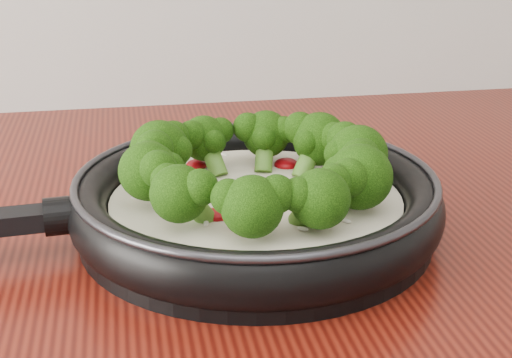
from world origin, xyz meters
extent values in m
cylinder|color=black|center=(0.07, 1.05, 0.91)|extent=(0.33, 0.33, 0.01)
torus|color=black|center=(0.07, 1.05, 0.93)|extent=(0.35, 0.35, 0.03)
torus|color=#2D2D33|center=(0.07, 1.05, 0.95)|extent=(0.34, 0.34, 0.01)
cylinder|color=black|center=(-0.10, 1.04, 0.93)|extent=(0.03, 0.03, 0.03)
cylinder|color=silver|center=(0.07, 1.05, 0.92)|extent=(0.27, 0.27, 0.02)
ellipsoid|color=#9B070E|center=(0.02, 1.08, 0.93)|extent=(0.02, 0.02, 0.01)
ellipsoid|color=#9B070E|center=(0.03, 1.01, 0.93)|extent=(0.03, 0.03, 0.01)
ellipsoid|color=#D74B0D|center=(0.03, 1.15, 0.93)|extent=(0.02, 0.02, 0.01)
ellipsoid|color=#9B070E|center=(0.09, 1.04, 0.93)|extent=(0.03, 0.03, 0.01)
ellipsoid|color=#9B070E|center=(0.07, 1.02, 0.93)|extent=(0.02, 0.02, 0.01)
ellipsoid|color=#D74B0D|center=(0.14, 1.05, 0.93)|extent=(0.02, 0.02, 0.01)
ellipsoid|color=#9B070E|center=(0.04, 1.04, 0.93)|extent=(0.02, 0.02, 0.01)
ellipsoid|color=#9B070E|center=(0.00, 1.10, 0.93)|extent=(0.03, 0.03, 0.01)
ellipsoid|color=#D74B0D|center=(0.11, 1.02, 0.93)|extent=(0.03, 0.03, 0.01)
ellipsoid|color=#9B070E|center=(0.05, 1.02, 0.93)|extent=(0.02, 0.02, 0.01)
ellipsoid|color=#9B070E|center=(0.08, 1.03, 0.93)|extent=(0.02, 0.02, 0.01)
ellipsoid|color=#D74B0D|center=(0.08, 1.12, 0.93)|extent=(0.02, 0.02, 0.01)
ellipsoid|color=#9B070E|center=(0.04, 1.06, 0.93)|extent=(0.03, 0.03, 0.01)
ellipsoid|color=#9B070E|center=(0.04, 0.99, 0.93)|extent=(0.02, 0.02, 0.01)
ellipsoid|color=#D74B0D|center=(0.09, 1.04, 0.93)|extent=(0.02, 0.02, 0.01)
ellipsoid|color=#9B070E|center=(0.15, 1.05, 0.93)|extent=(0.03, 0.03, 0.01)
ellipsoid|color=#9B070E|center=(0.11, 1.12, 0.93)|extent=(0.03, 0.03, 0.01)
ellipsoid|color=#D74B0D|center=(0.08, 1.03, 0.93)|extent=(0.02, 0.02, 0.01)
ellipsoid|color=#9B070E|center=(0.02, 1.14, 0.93)|extent=(0.03, 0.03, 0.01)
ellipsoid|color=white|center=(0.11, 1.07, 0.93)|extent=(0.01, 0.01, 0.00)
ellipsoid|color=white|center=(0.18, 1.05, 0.93)|extent=(0.01, 0.01, 0.00)
ellipsoid|color=white|center=(0.02, 1.00, 0.93)|extent=(0.01, 0.01, 0.00)
ellipsoid|color=white|center=(0.04, 1.14, 0.93)|extent=(0.01, 0.01, 0.00)
ellipsoid|color=white|center=(-0.01, 1.03, 0.93)|extent=(0.01, 0.01, 0.00)
ellipsoid|color=white|center=(0.08, 1.05, 0.93)|extent=(0.01, 0.01, 0.00)
ellipsoid|color=white|center=(0.13, 0.98, 0.94)|extent=(0.01, 0.01, 0.00)
ellipsoid|color=white|center=(0.06, 1.16, 0.93)|extent=(0.01, 0.01, 0.00)
ellipsoid|color=white|center=(-0.04, 1.07, 0.93)|extent=(0.01, 0.00, 0.00)
ellipsoid|color=white|center=(0.05, 1.06, 0.93)|extent=(0.01, 0.01, 0.00)
ellipsoid|color=white|center=(0.06, 1.04, 0.93)|extent=(0.01, 0.01, 0.00)
ellipsoid|color=white|center=(0.07, 1.05, 0.93)|extent=(0.01, 0.01, 0.00)
ellipsoid|color=white|center=(0.05, 1.08, 0.93)|extent=(0.01, 0.01, 0.00)
ellipsoid|color=white|center=(0.14, 1.09, 0.93)|extent=(0.01, 0.01, 0.00)
ellipsoid|color=white|center=(0.09, 0.97, 0.94)|extent=(0.01, 0.01, 0.00)
ellipsoid|color=white|center=(0.09, 1.04, 0.93)|extent=(0.01, 0.01, 0.00)
ellipsoid|color=white|center=(0.12, 1.06, 0.93)|extent=(0.01, 0.01, 0.00)
ellipsoid|color=white|center=(0.13, 1.05, 0.93)|extent=(0.01, 0.01, 0.00)
ellipsoid|color=white|center=(0.00, 1.14, 0.94)|extent=(0.01, 0.01, 0.00)
cylinder|color=#619831|center=(0.14, 1.05, 0.95)|extent=(0.04, 0.02, 0.04)
sphere|color=black|center=(0.16, 1.05, 0.97)|extent=(0.06, 0.06, 0.05)
sphere|color=black|center=(0.15, 1.07, 0.97)|extent=(0.04, 0.04, 0.03)
sphere|color=black|center=(0.15, 1.03, 0.97)|extent=(0.03, 0.03, 0.03)
sphere|color=black|center=(0.14, 1.05, 0.97)|extent=(0.03, 0.03, 0.03)
cylinder|color=#619831|center=(0.12, 1.09, 0.95)|extent=(0.04, 0.03, 0.04)
sphere|color=black|center=(0.14, 1.11, 0.96)|extent=(0.05, 0.05, 0.05)
sphere|color=black|center=(0.12, 1.12, 0.97)|extent=(0.03, 0.03, 0.03)
sphere|color=black|center=(0.15, 1.09, 0.97)|extent=(0.03, 0.03, 0.03)
sphere|color=black|center=(0.12, 1.09, 0.97)|extent=(0.03, 0.03, 0.03)
cylinder|color=#619831|center=(0.09, 1.12, 0.95)|extent=(0.03, 0.04, 0.04)
sphere|color=black|center=(0.09, 1.13, 0.96)|extent=(0.05, 0.05, 0.05)
sphere|color=black|center=(0.07, 1.13, 0.97)|extent=(0.03, 0.03, 0.03)
sphere|color=black|center=(0.11, 1.13, 0.97)|extent=(0.03, 0.03, 0.03)
sphere|color=black|center=(0.09, 1.12, 0.96)|extent=(0.02, 0.02, 0.02)
cylinder|color=#619831|center=(0.04, 1.12, 0.95)|extent=(0.03, 0.04, 0.04)
sphere|color=black|center=(0.03, 1.13, 0.96)|extent=(0.05, 0.05, 0.04)
sphere|color=black|center=(0.02, 1.12, 0.97)|extent=(0.03, 0.03, 0.03)
sphere|color=black|center=(0.05, 1.13, 0.97)|extent=(0.03, 0.03, 0.03)
sphere|color=black|center=(0.04, 1.12, 0.96)|extent=(0.02, 0.02, 0.02)
cylinder|color=#619831|center=(0.00, 1.09, 0.95)|extent=(0.04, 0.03, 0.04)
sphere|color=black|center=(-0.01, 1.10, 0.97)|extent=(0.06, 0.06, 0.05)
sphere|color=black|center=(-0.02, 1.08, 0.97)|extent=(0.04, 0.04, 0.03)
sphere|color=black|center=(0.00, 1.11, 0.97)|extent=(0.03, 0.03, 0.03)
sphere|color=black|center=(0.00, 1.09, 0.97)|extent=(0.03, 0.03, 0.03)
cylinder|color=#619831|center=(-0.01, 1.04, 0.95)|extent=(0.04, 0.02, 0.04)
sphere|color=black|center=(-0.02, 1.04, 0.97)|extent=(0.05, 0.05, 0.05)
sphere|color=black|center=(-0.02, 1.02, 0.97)|extent=(0.03, 0.03, 0.03)
sphere|color=black|center=(-0.02, 1.06, 0.97)|extent=(0.03, 0.03, 0.03)
sphere|color=black|center=(-0.01, 1.04, 0.97)|extent=(0.03, 0.03, 0.02)
cylinder|color=#619831|center=(0.01, 1.01, 0.95)|extent=(0.04, 0.03, 0.04)
sphere|color=black|center=(0.00, 0.99, 0.96)|extent=(0.05, 0.05, 0.05)
sphere|color=black|center=(0.01, 0.98, 0.97)|extent=(0.03, 0.03, 0.03)
sphere|color=black|center=(-0.01, 1.01, 0.97)|extent=(0.03, 0.03, 0.03)
sphere|color=black|center=(0.01, 1.00, 0.97)|extent=(0.02, 0.02, 0.02)
cylinder|color=#619831|center=(0.05, 0.98, 0.95)|extent=(0.02, 0.04, 0.04)
sphere|color=black|center=(0.05, 0.96, 0.96)|extent=(0.05, 0.05, 0.05)
sphere|color=black|center=(0.07, 0.97, 0.97)|extent=(0.03, 0.03, 0.03)
sphere|color=black|center=(0.03, 0.97, 0.97)|extent=(0.03, 0.03, 0.03)
sphere|color=black|center=(0.05, 0.98, 0.96)|extent=(0.03, 0.03, 0.02)
cylinder|color=#619831|center=(0.09, 0.98, 0.95)|extent=(0.03, 0.04, 0.04)
sphere|color=black|center=(0.10, 0.97, 0.96)|extent=(0.05, 0.05, 0.05)
sphere|color=black|center=(0.11, 0.98, 0.97)|extent=(0.03, 0.03, 0.03)
sphere|color=black|center=(0.08, 0.97, 0.97)|extent=(0.03, 0.03, 0.03)
sphere|color=black|center=(0.09, 0.98, 0.96)|extent=(0.03, 0.03, 0.02)
cylinder|color=#619831|center=(0.13, 1.01, 0.95)|extent=(0.04, 0.03, 0.04)
sphere|color=black|center=(0.14, 1.00, 0.96)|extent=(0.06, 0.06, 0.05)
sphere|color=black|center=(0.15, 1.02, 0.97)|extent=(0.04, 0.04, 0.03)
sphere|color=black|center=(0.13, 0.99, 0.97)|extent=(0.03, 0.03, 0.03)
sphere|color=black|center=(0.13, 1.01, 0.97)|extent=(0.03, 0.03, 0.03)
camera|label=1|loc=(-0.04, 0.47, 1.18)|focal=51.38mm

